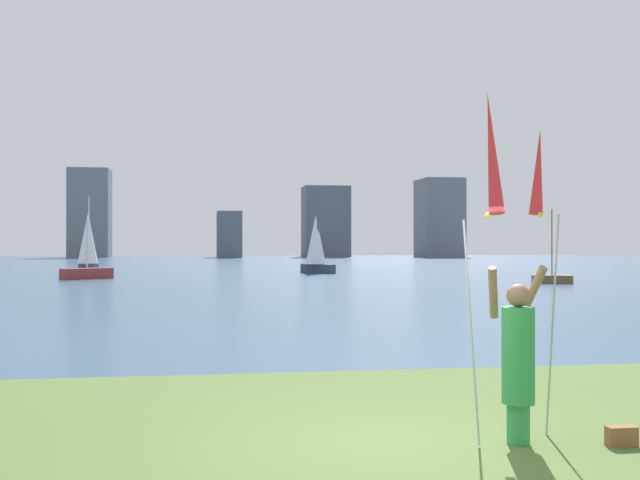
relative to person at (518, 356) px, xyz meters
name	(u,v)px	position (x,y,z in m)	size (l,w,h in m)	color
ground	(229,272)	(-1.41, 51.11, -1.00)	(120.00, 138.00, 0.12)	#4C662D
person	(518,356)	(0.00, 0.00, 0.00)	(0.70, 0.52, 1.91)	green
kite_flag_left	(491,160)	(-0.47, -0.43, 2.04)	(0.16, 1.06, 3.67)	#B2B2B7
kite_flag_right	(539,180)	(0.47, 0.49, 1.93)	(0.16, 0.67, 3.45)	#B2B2B7
bag	(622,436)	(1.04, -0.26, -0.83)	(0.32, 0.14, 0.21)	brown
sailboat_0	(552,279)	(14.87, 30.29, -0.69)	(2.24, 1.60, 3.93)	brown
sailboat_1	(88,241)	(-12.18, 53.78, 1.36)	(1.78, 3.15, 5.78)	#333D51
sailboat_4	(316,243)	(4.53, 45.55, 1.17)	(2.25, 2.61, 6.02)	#333D51
sailboat_5	(87,273)	(-10.18, 39.34, -0.59)	(2.99, 2.64, 3.59)	maroon
skyline_tower_1	(90,213)	(-20.12, 110.72, 5.68)	(5.91, 5.55, 13.22)	slate
skyline_tower_2	(229,234)	(0.48, 106.54, 2.45)	(3.60, 6.99, 6.78)	#565B66
skyline_tower_3	(326,222)	(15.58, 110.11, 4.52)	(7.02, 5.81, 10.92)	#565B66
skyline_tower_4	(439,218)	(33.22, 107.77, 5.12)	(6.19, 7.64, 12.12)	slate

